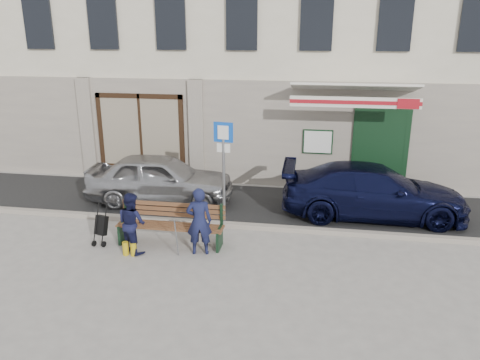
% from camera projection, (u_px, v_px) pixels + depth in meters
% --- Properties ---
extents(ground, '(80.00, 80.00, 0.00)m').
position_uv_depth(ground, '(205.00, 254.00, 10.09)').
color(ground, '#9E9991').
rests_on(ground, ground).
extents(asphalt_lane, '(60.00, 3.20, 0.01)m').
position_uv_depth(asphalt_lane, '(231.00, 204.00, 13.00)').
color(asphalt_lane, '#282828').
rests_on(asphalt_lane, ground).
extents(curb, '(60.00, 0.18, 0.12)m').
position_uv_depth(curb, '(219.00, 224.00, 11.48)').
color(curb, '#9E9384').
rests_on(curb, ground).
extents(building, '(20.00, 8.27, 10.00)m').
position_uv_depth(building, '(258.00, 19.00, 16.51)').
color(building, beige).
rests_on(building, ground).
extents(car_silver, '(4.14, 1.91, 1.37)m').
position_uv_depth(car_silver, '(160.00, 178.00, 12.96)').
color(car_silver, '#AAAAAF').
rests_on(car_silver, ground).
extents(car_navy, '(4.68, 1.96, 1.35)m').
position_uv_depth(car_navy, '(373.00, 191.00, 11.96)').
color(car_navy, black).
rests_on(car_navy, ground).
extents(parking_sign, '(0.47, 0.11, 2.57)m').
position_uv_depth(parking_sign, '(224.00, 158.00, 11.14)').
color(parking_sign, gray).
rests_on(parking_sign, ground).
extents(bench, '(2.40, 1.17, 0.98)m').
position_uv_depth(bench, '(168.00, 225.00, 10.43)').
color(bench, brown).
rests_on(bench, ground).
extents(man, '(0.60, 0.46, 1.49)m').
position_uv_depth(man, '(199.00, 221.00, 9.91)').
color(man, '#161A3D').
rests_on(man, ground).
extents(woman, '(0.82, 0.77, 1.35)m').
position_uv_depth(woman, '(132.00, 223.00, 10.02)').
color(woman, '#131434').
rests_on(woman, ground).
extents(stroller, '(0.33, 0.43, 0.94)m').
position_uv_depth(stroller, '(101.00, 226.00, 10.48)').
color(stroller, black).
rests_on(stroller, ground).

